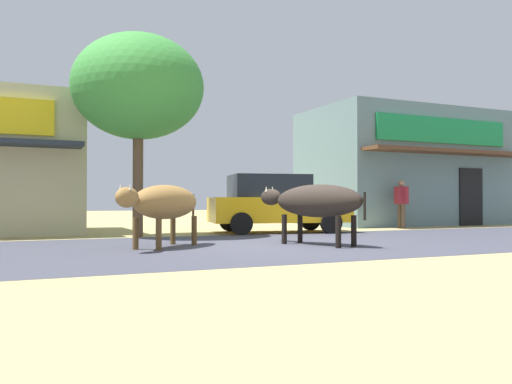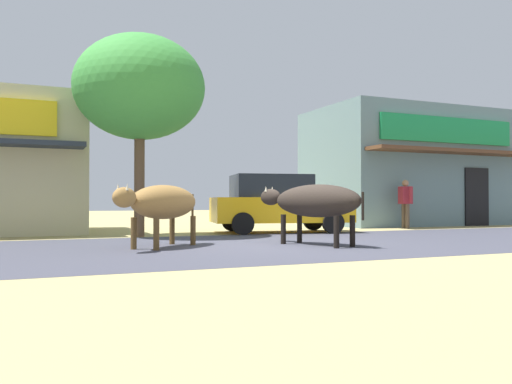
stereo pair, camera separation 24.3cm
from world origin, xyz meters
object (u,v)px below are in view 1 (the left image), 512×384
Objects in this scene: cow_near_brown at (164,203)px; cow_far_dark at (315,201)px; roadside_tree at (138,88)px; pedestrian_by_shop at (401,200)px; parked_hatchback_car at (275,203)px.

cow_near_brown is 0.82× the size of cow_far_dark.
roadside_tree is 3.19× the size of pedestrian_by_shop.
pedestrian_by_shop is at bearing 3.83° from roadside_tree.
cow_near_brown is (-0.18, -3.26, -2.88)m from roadside_tree.
pedestrian_by_shop is (6.00, 4.55, 0.04)m from cow_far_dark.
cow_near_brown is 9.75m from pedestrian_by_shop.
roadside_tree is 9.24m from pedestrian_by_shop.
roadside_tree reaches higher than cow_far_dark.
pedestrian_by_shop reaches higher than cow_near_brown.
parked_hatchback_car is (3.99, 0.27, -2.91)m from roadside_tree.
roadside_tree is at bearing -176.17° from pedestrian_by_shop.
parked_hatchback_car reaches higher than cow_near_brown.
roadside_tree is 2.32× the size of cow_near_brown.
cow_far_dark is at bearing -105.87° from parked_hatchback_car.
cow_far_dark is (2.78, -3.96, -2.86)m from roadside_tree.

